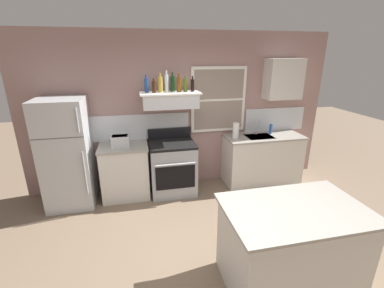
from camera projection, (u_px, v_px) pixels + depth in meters
ground_plane at (218, 266)px, 3.05m from camera, size 16.00×16.00×0.00m
back_wall at (184, 112)px, 4.67m from camera, size 5.40×0.11×2.70m
refrigerator at (67, 154)px, 4.08m from camera, size 0.70×0.72×1.72m
counter_left_of_stove at (125, 171)px, 4.44m from camera, size 0.79×0.63×0.91m
toaster at (120, 141)px, 4.20m from camera, size 0.30×0.20×0.19m
stove_range at (173, 167)px, 4.57m from camera, size 0.76×0.69×1.09m
range_hood_shelf at (170, 99)px, 4.27m from camera, size 0.96×0.52×0.24m
bottle_blue_liqueur at (146, 85)px, 4.14m from camera, size 0.07×0.07×0.27m
bottle_brown_stout at (154, 87)px, 4.11m from camera, size 0.06×0.06×0.22m
bottle_champagne_gold_foil at (160, 84)px, 4.16m from camera, size 0.08×0.08×0.30m
bottle_clear_tall at (167, 83)px, 4.21m from camera, size 0.06×0.06×0.34m
bottle_dark_green_wine at (173, 83)px, 4.25m from camera, size 0.07×0.07×0.30m
bottle_amber_wine at (179, 84)px, 4.20m from camera, size 0.07×0.07×0.28m
bottle_olive_oil_square at (185, 85)px, 4.24m from camera, size 0.06×0.06×0.25m
bottle_balsamic_dark at (193, 85)px, 4.25m from camera, size 0.06×0.06×0.24m
counter_right_with_sink at (262, 159)px, 4.95m from camera, size 1.43×0.63×0.91m
sink_faucet at (257, 125)px, 4.81m from camera, size 0.03×0.17×0.28m
paper_towel_roll at (236, 130)px, 4.64m from camera, size 0.11×0.11×0.27m
dish_soap_bottle at (271, 129)px, 4.90m from camera, size 0.06×0.06×0.18m
kitchen_island at (290, 246)px, 2.72m from camera, size 1.40×0.90×0.91m
upper_cabinet_right at (283, 79)px, 4.67m from camera, size 0.64×0.32×0.70m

